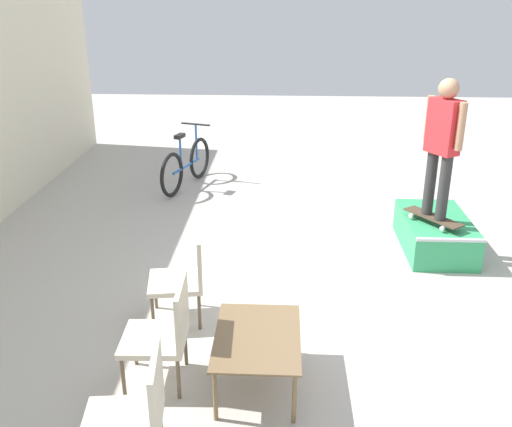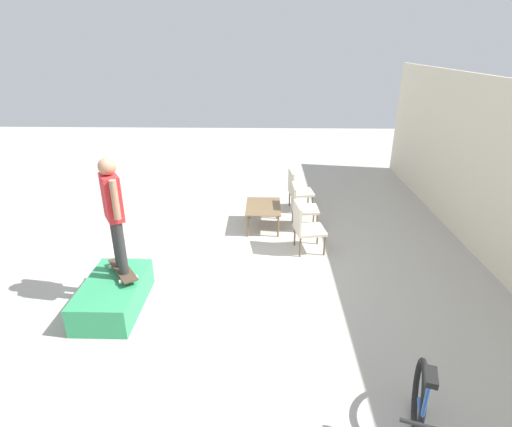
% 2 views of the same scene
% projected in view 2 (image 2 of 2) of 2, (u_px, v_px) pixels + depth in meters
% --- Properties ---
extents(ground_plane, '(24.00, 24.00, 0.00)m').
position_uv_depth(ground_plane, '(209.00, 270.00, 6.67)').
color(ground_plane, '#B7B2A8').
extents(skate_ramp_box, '(1.37, 0.78, 0.44)m').
position_uv_depth(skate_ramp_box, '(114.00, 295.00, 5.66)').
color(skate_ramp_box, '#339E60').
rests_on(skate_ramp_box, ground_plane).
extents(skateboard_on_ramp, '(0.74, 0.62, 0.07)m').
position_uv_depth(skateboard_on_ramp, '(123.00, 270.00, 5.72)').
color(skateboard_on_ramp, '#473828').
rests_on(skateboard_on_ramp, skate_ramp_box).
extents(person_skater, '(0.50, 0.37, 1.64)m').
position_uv_depth(person_skater, '(113.00, 207.00, 5.34)').
color(person_skater, '#2D2D2D').
rests_on(person_skater, skateboard_on_ramp).
extents(coffee_table, '(0.98, 0.69, 0.47)m').
position_uv_depth(coffee_table, '(263.00, 208.00, 8.06)').
color(coffee_table, brown).
rests_on(coffee_table, ground_plane).
extents(patio_chair_left, '(0.58, 0.58, 0.91)m').
position_uv_depth(patio_chair_left, '(297.00, 189.00, 8.90)').
color(patio_chair_left, brown).
rests_on(patio_chair_left, ground_plane).
extents(patio_chair_center, '(0.54, 0.54, 0.91)m').
position_uv_depth(patio_chair_center, '(300.00, 205.00, 8.01)').
color(patio_chair_center, brown).
rests_on(patio_chair_center, ground_plane).
extents(patio_chair_right, '(0.59, 0.59, 0.91)m').
position_uv_depth(patio_chair_right, '(305.00, 226.00, 7.11)').
color(patio_chair_right, brown).
rests_on(patio_chair_right, ground_plane).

